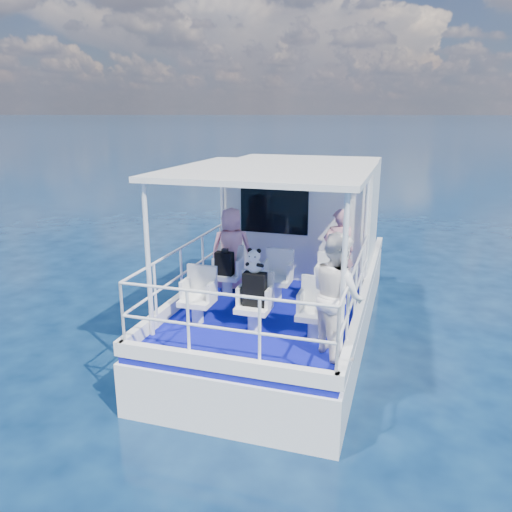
{
  "coord_description": "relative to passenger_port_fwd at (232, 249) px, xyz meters",
  "views": [
    {
      "loc": [
        2.04,
        -7.59,
        3.99
      ],
      "look_at": [
        -0.18,
        -0.4,
        1.82
      ],
      "focal_mm": 35.0,
      "sensor_mm": 36.0,
      "label": 1
    }
  ],
  "objects": [
    {
      "name": "deck",
      "position": [
        0.9,
        0.54,
        -0.8
      ],
      "size": [
        2.9,
        6.9,
        0.1
      ],
      "primitive_type": "cube",
      "color": "#090C88",
      "rests_on": "hull"
    },
    {
      "name": "cabin",
      "position": [
        0.9,
        1.84,
        0.35
      ],
      "size": [
        2.85,
        2.0,
        2.2
      ],
      "primitive_type": "cube",
      "color": "white",
      "rests_on": "deck"
    },
    {
      "name": "seat_port_aft",
      "position": [
        0.0,
        -1.56,
        -0.56
      ],
      "size": [
        0.48,
        0.46,
        0.38
      ],
      "primitive_type": "cube",
      "color": "white",
      "rests_on": "deck"
    },
    {
      "name": "compact_camera",
      "position": [
        -0.01,
        -0.32,
        0.07
      ],
      "size": [
        0.11,
        0.06,
        0.06
      ],
      "primitive_type": "cube",
      "color": "black",
      "rests_on": "backpack_port"
    },
    {
      "name": "canopy_posts",
      "position": [
        0.9,
        -0.71,
        0.35
      ],
      "size": [
        2.77,
        2.97,
        2.2
      ],
      "color": "white",
      "rests_on": "deck"
    },
    {
      "name": "passenger_stbd_fwd",
      "position": [
        1.84,
        0.44,
        0.0
      ],
      "size": [
        0.64,
        0.52,
        1.51
      ],
      "primitive_type": "imported",
      "rotation": [
        0.0,
        0.0,
        3.48
      ],
      "color": "#C27D8E",
      "rests_on": "deck"
    },
    {
      "name": "backpack_center",
      "position": [
        0.91,
        -1.55,
        -0.12
      ],
      "size": [
        0.33,
        0.19,
        0.49
      ],
      "primitive_type": "cube",
      "color": "black",
      "rests_on": "seat_center_aft"
    },
    {
      "name": "railings",
      "position": [
        0.9,
        -1.04,
        -0.25
      ],
      "size": [
        2.84,
        3.59,
        1.0
      ],
      "primitive_type": null,
      "color": "white",
      "rests_on": "deck"
    },
    {
      "name": "hull",
      "position": [
        0.9,
        0.54,
        -1.65
      ],
      "size": [
        3.0,
        7.0,
        1.6
      ],
      "primitive_type": "cube",
      "color": "white",
      "rests_on": "ground"
    },
    {
      "name": "seat_center_fwd",
      "position": [
        0.9,
        -0.26,
        -0.56
      ],
      "size": [
        0.48,
        0.46,
        0.38
      ],
      "primitive_type": "cube",
      "color": "white",
      "rests_on": "deck"
    },
    {
      "name": "backpack_port",
      "position": [
        -0.02,
        -0.33,
        -0.17
      ],
      "size": [
        0.31,
        0.17,
        0.4
      ],
      "primitive_type": "cube",
      "color": "black",
      "rests_on": "seat_port_fwd"
    },
    {
      "name": "seat_port_fwd",
      "position": [
        0.0,
        -0.26,
        -0.56
      ],
      "size": [
        0.48,
        0.46,
        0.38
      ],
      "primitive_type": "cube",
      "color": "white",
      "rests_on": "deck"
    },
    {
      "name": "ground",
      "position": [
        0.9,
        -0.46,
        -1.65
      ],
      "size": [
        2000.0,
        2000.0,
        0.0
      ],
      "primitive_type": "plane",
      "color": "#071835",
      "rests_on": "ground"
    },
    {
      "name": "seat_stbd_fwd",
      "position": [
        1.8,
        -0.26,
        -0.56
      ],
      "size": [
        0.48,
        0.46,
        0.38
      ],
      "primitive_type": "cube",
      "color": "white",
      "rests_on": "deck"
    },
    {
      "name": "canopy",
      "position": [
        0.9,
        -0.66,
        1.49
      ],
      "size": [
        3.0,
        3.2,
        0.08
      ],
      "primitive_type": "cube",
      "color": "white",
      "rests_on": "cabin"
    },
    {
      "name": "passenger_port_fwd",
      "position": [
        0.0,
        0.0,
        0.0
      ],
      "size": [
        0.66,
        0.56,
        1.5
      ],
      "primitive_type": "imported",
      "rotation": [
        0.0,
        0.0,
        3.47
      ],
      "color": "pink",
      "rests_on": "deck"
    },
    {
      "name": "passenger_stbd_aft",
      "position": [
        2.15,
        -1.94,
        0.08
      ],
      "size": [
        0.98,
        1.02,
        1.65
      ],
      "primitive_type": "imported",
      "rotation": [
        0.0,
        0.0,
        2.21
      ],
      "color": "white",
      "rests_on": "deck"
    },
    {
      "name": "panda",
      "position": [
        0.9,
        -1.53,
        0.3
      ],
      "size": [
        0.23,
        0.19,
        0.36
      ],
      "primitive_type": null,
      "color": "silver",
      "rests_on": "backpack_center"
    },
    {
      "name": "seat_center_aft",
      "position": [
        0.9,
        -1.56,
        -0.56
      ],
      "size": [
        0.48,
        0.46,
        0.38
      ],
      "primitive_type": "cube",
      "color": "white",
      "rests_on": "deck"
    },
    {
      "name": "seat_stbd_aft",
      "position": [
        1.8,
        -1.56,
        -0.56
      ],
      "size": [
        0.48,
        0.46,
        0.38
      ],
      "primitive_type": "cube",
      "color": "white",
      "rests_on": "deck"
    }
  ]
}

